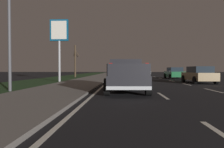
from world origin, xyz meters
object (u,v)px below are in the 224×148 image
object	(u,v)px
gas_price_sign	(59,35)
bare_tree_far	(75,60)
pickup_truck	(126,76)
sedan_green	(174,73)
sedan_tan	(199,75)
street_light_near	(14,13)
sedan_white	(144,72)

from	to	relation	value
gas_price_sign	bare_tree_far	size ratio (longest dim) A/B	1.23
pickup_truck	sedan_green	bearing A→B (deg)	-23.33
pickup_truck	sedan_tan	world-z (taller)	pickup_truck
pickup_truck	bare_tree_far	distance (m)	22.59
pickup_truck	street_light_near	bearing A→B (deg)	94.15
pickup_truck	bare_tree_far	bearing A→B (deg)	20.59
sedan_white	sedan_green	size ratio (longest dim) A/B	1.00
street_light_near	bare_tree_far	xyz separation A→B (m)	(21.54, 1.51, -1.80)
sedan_white	street_light_near	size ratio (longest dim) A/B	0.59
sedan_tan	street_light_near	world-z (taller)	street_light_near
sedan_tan	bare_tree_far	size ratio (longest dim) A/B	0.85
sedan_tan	gas_price_sign	size ratio (longest dim) A/B	0.69
pickup_truck	sedan_white	size ratio (longest dim) A/B	1.24
sedan_green	bare_tree_far	xyz separation A→B (m)	(5.12, 14.80, 1.95)
pickup_truck	sedan_tan	bearing A→B (deg)	-43.63
sedan_tan	gas_price_sign	world-z (taller)	gas_price_sign
gas_price_sign	street_light_near	world-z (taller)	street_light_near
sedan_white	sedan_tan	distance (m)	16.63
sedan_white	street_light_near	xyz separation A→B (m)	(-24.01, 10.01, 3.76)
sedan_green	gas_price_sign	size ratio (longest dim) A/B	0.69
pickup_truck	street_light_near	world-z (taller)	street_light_near
sedan_green	gas_price_sign	bearing A→B (deg)	117.72
street_light_near	pickup_truck	bearing A→B (deg)	-85.85
sedan_green	gas_price_sign	world-z (taller)	gas_price_sign
sedan_green	street_light_near	size ratio (longest dim) A/B	0.59
pickup_truck	sedan_tan	size ratio (longest dim) A/B	1.23
sedan_tan	gas_price_sign	distance (m)	14.29
sedan_green	sedan_tan	size ratio (longest dim) A/B	0.99
sedan_white	bare_tree_far	world-z (taller)	bare_tree_far
pickup_truck	street_light_near	distance (m)	7.38
sedan_green	gas_price_sign	distance (m)	15.87
street_light_near	sedan_green	bearing A→B (deg)	-38.99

